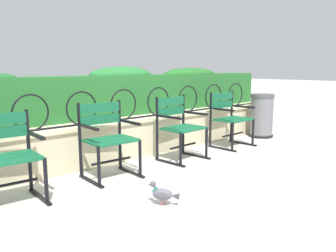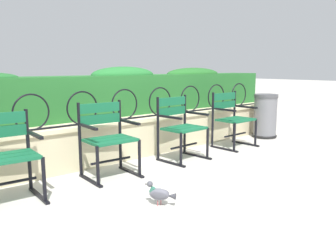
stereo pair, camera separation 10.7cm
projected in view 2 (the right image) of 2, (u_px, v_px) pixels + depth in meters
The scene contains 10 objects.
ground_plane at pixel (175, 172), 4.22m from camera, with size 60.00×60.00×0.00m, color #BCB7AD.
stone_wall at pixel (129, 137), 4.88m from camera, with size 6.65×0.41×0.55m.
iron_arch_fence at pixel (125, 106), 4.68m from camera, with size 6.13×0.02×0.42m.
hedge_row at pixel (114, 93), 5.15m from camera, with size 6.52×0.55×0.71m.
park_chair_leftmost at pixel (2, 154), 3.22m from camera, with size 0.64×0.55×0.85m.
park_chair_centre_left at pixel (107, 137), 4.00m from camera, with size 0.60×0.55×0.86m.
park_chair_centre_right at pixel (180, 126), 4.73m from camera, with size 0.60×0.55×0.87m.
park_chair_rightmost at pixel (232, 118), 5.51m from camera, with size 0.60×0.53×0.87m.
pigeon_near_chairs at pixel (160, 194), 3.18m from camera, with size 0.20×0.26×0.22m.
trash_bin at pixel (265, 117), 6.24m from camera, with size 0.44×0.44×0.78m.
Camera 2 is at (-2.75, -2.99, 1.26)m, focal length 37.07 mm.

